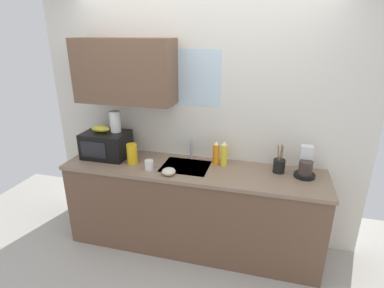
% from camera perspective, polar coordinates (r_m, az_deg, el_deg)
% --- Properties ---
extents(kitchen_wall_assembly, '(3.34, 0.42, 2.50)m').
position_cam_1_polar(kitchen_wall_assembly, '(3.16, -0.97, 5.64)').
color(kitchen_wall_assembly, silver).
rests_on(kitchen_wall_assembly, ground).
extents(counter_unit, '(2.57, 0.63, 0.90)m').
position_cam_1_polar(counter_unit, '(3.21, -0.02, -11.64)').
color(counter_unit, brown).
rests_on(counter_unit, ground).
extents(sink_faucet, '(0.03, 0.03, 0.21)m').
position_cam_1_polar(sink_faucet, '(3.19, -0.13, -0.88)').
color(sink_faucet, '#B2B5BA').
rests_on(sink_faucet, counter_unit).
extents(microwave, '(0.46, 0.35, 0.27)m').
position_cam_1_polar(microwave, '(3.34, -15.71, -0.09)').
color(microwave, black).
rests_on(microwave, counter_unit).
extents(banana_bunch, '(0.20, 0.11, 0.07)m').
position_cam_1_polar(banana_bunch, '(3.31, -16.72, 2.75)').
color(banana_bunch, gold).
rests_on(banana_bunch, microwave).
extents(paper_towel_roll, '(0.11, 0.11, 0.22)m').
position_cam_1_polar(paper_towel_roll, '(3.26, -14.14, 4.09)').
color(paper_towel_roll, white).
rests_on(paper_towel_roll, microwave).
extents(coffee_maker, '(0.19, 0.21, 0.28)m').
position_cam_1_polar(coffee_maker, '(2.99, 20.42, -3.72)').
color(coffee_maker, black).
rests_on(coffee_maker, counter_unit).
extents(dish_soap_bottle_orange, '(0.06, 0.06, 0.25)m').
position_cam_1_polar(dish_soap_bottle_orange, '(3.04, 4.52, -1.76)').
color(dish_soap_bottle_orange, orange).
rests_on(dish_soap_bottle_orange, counter_unit).
extents(dish_soap_bottle_yellow, '(0.07, 0.07, 0.25)m').
position_cam_1_polar(dish_soap_bottle_yellow, '(3.03, 5.98, -1.90)').
color(dish_soap_bottle_yellow, yellow).
rests_on(dish_soap_bottle_yellow, counter_unit).
extents(cereal_canister, '(0.10, 0.10, 0.21)m').
position_cam_1_polar(cereal_canister, '(3.12, -11.13, -1.82)').
color(cereal_canister, gold).
rests_on(cereal_canister, counter_unit).
extents(mug_white, '(0.08, 0.08, 0.09)m').
position_cam_1_polar(mug_white, '(2.98, -8.02, -3.88)').
color(mug_white, white).
rests_on(mug_white, counter_unit).
extents(utensil_crock, '(0.11, 0.11, 0.29)m').
position_cam_1_polar(utensil_crock, '(3.00, 15.95, -3.86)').
color(utensil_crock, black).
rests_on(utensil_crock, counter_unit).
extents(small_bowl, '(0.13, 0.13, 0.06)m').
position_cam_1_polar(small_bowl, '(2.86, -4.38, -5.13)').
color(small_bowl, beige).
rests_on(small_bowl, counter_unit).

